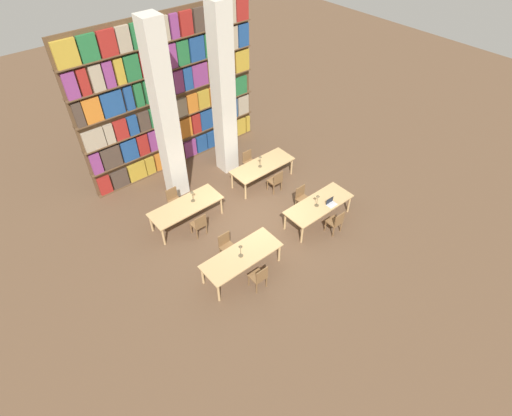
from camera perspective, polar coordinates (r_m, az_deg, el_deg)
ground_plane at (r=13.28m, az=-0.39°, el=-1.76°), size 40.00×40.00×0.00m
bookshelf_bank at (r=14.77m, az=-11.91°, el=15.37°), size 6.91×0.35×5.50m
pillar_left at (r=12.98m, az=-12.83°, el=12.59°), size 0.61×0.61×6.00m
pillar_center at (r=13.97m, az=-4.69°, el=15.78°), size 0.61×0.61×6.00m
reading_table_0 at (r=11.35m, az=-2.07°, el=-6.96°), size 2.37×0.93×0.73m
chair_0 at (r=11.13m, az=0.46°, el=-9.80°), size 0.42×0.40×0.87m
chair_1 at (r=11.90m, az=-4.21°, el=-5.37°), size 0.42×0.40×0.87m
desk_lamp_0 at (r=11.05m, az=-2.22°, el=-5.83°), size 0.14×0.14×0.44m
reading_table_1 at (r=12.99m, az=8.95°, el=0.39°), size 2.37×0.93×0.73m
chair_2 at (r=12.81m, az=11.33°, el=-1.93°), size 0.42×0.40×0.87m
chair_3 at (r=13.49m, az=6.63°, el=1.48°), size 0.42×0.40×0.87m
desk_lamp_1 at (r=12.68m, az=8.79°, el=1.35°), size 0.14×0.14×0.45m
laptop at (r=12.97m, az=10.70°, el=0.65°), size 0.32×0.22×0.21m
reading_table_2 at (r=12.97m, az=-9.98°, el=0.14°), size 2.37×0.93×0.73m
chair_4 at (r=12.61m, az=-8.12°, el=-2.29°), size 0.42×0.40×0.87m
chair_5 at (r=13.60m, az=-11.61°, el=1.17°), size 0.42×0.40×0.87m
desk_lamp_2 at (r=12.87m, az=-9.11°, el=1.96°), size 0.14×0.14×0.42m
reading_table_3 at (r=14.45m, az=0.94°, el=5.98°), size 2.37×0.93×0.73m
chair_6 at (r=14.11m, az=2.84°, el=3.93°), size 0.42×0.40×0.87m
chair_7 at (r=15.01m, az=-1.00°, el=6.69°), size 0.42×0.40×0.87m
desk_lamp_3 at (r=14.13m, az=0.59°, el=6.97°), size 0.14×0.14×0.47m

